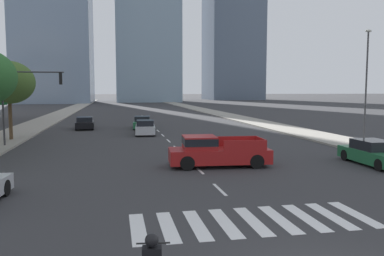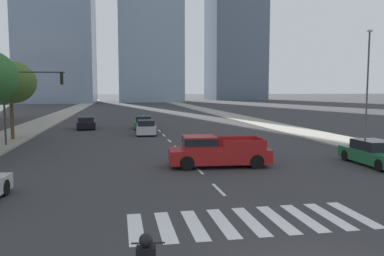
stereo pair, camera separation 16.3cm
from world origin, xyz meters
TOP-DOWN VIEW (x-y plane):
  - sidewalk_east at (13.33, 30.00)m, footprint 4.00×260.00m
  - sidewalk_west at (-13.33, 30.00)m, footprint 4.00×260.00m
  - crosswalk_near at (0.00, 4.86)m, footprint 7.65×2.78m
  - lane_divider_center at (0.00, 32.86)m, footprint 0.14×50.00m
  - pickup_truck at (1.00, 13.70)m, footprint 5.53×2.33m
  - sedan_black_0 at (-7.44, 36.29)m, footprint 2.02×4.36m
  - sedan_green_1 at (-1.39, 35.62)m, footprint 2.21×4.86m
  - sedan_green_2 at (9.78, 12.44)m, footprint 1.90×4.62m
  - sedan_silver_4 at (-1.52, 29.82)m, footprint 2.04×4.38m
  - traffic_signal_far at (-10.52, 23.59)m, footprint 4.58×0.28m
  - street_lamp_east at (13.63, 18.91)m, footprint 0.50×0.24m
  - street_tree_third at (-12.53, 27.08)m, footprint 4.03×4.03m
  - office_tower_right_skyline at (46.54, 160.45)m, footprint 22.47×23.51m

SIDE VIEW (x-z plane):
  - lane_divider_center at x=0.00m, z-range 0.00..0.01m
  - crosswalk_near at x=0.00m, z-range 0.00..0.01m
  - sidewalk_east at x=13.33m, z-range 0.00..0.15m
  - sidewalk_west at x=-13.33m, z-range 0.00..0.15m
  - sedan_black_0 at x=-7.44m, z-range -0.05..1.24m
  - sedan_green_1 at x=-1.39m, z-range -0.05..1.28m
  - sedan_silver_4 at x=-1.52m, z-range -0.06..1.30m
  - sedan_green_2 at x=9.78m, z-range -0.06..1.30m
  - pickup_truck at x=1.00m, z-range -0.02..1.65m
  - traffic_signal_far at x=-10.52m, z-range 1.21..6.88m
  - street_tree_third at x=-12.53m, z-range 1.57..7.87m
  - street_lamp_east at x=13.63m, z-range 0.76..9.04m
  - office_tower_right_skyline at x=46.54m, z-range -0.53..72.86m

